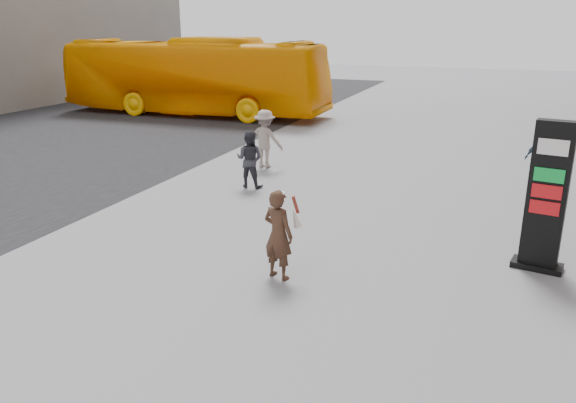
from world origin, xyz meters
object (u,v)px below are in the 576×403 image
(bus, at_px, (194,76))
(pedestrian_b, at_px, (265,139))
(woman, at_px, (279,233))
(pedestrian_a, at_px, (250,159))
(info_pylon, at_px, (547,197))
(pedestrian_c, at_px, (540,161))

(bus, relative_size, pedestrian_b, 7.34)
(bus, height_order, pedestrian_b, bus)
(woman, xyz_separation_m, pedestrian_a, (-2.84, 4.96, -0.05))
(bus, bearing_deg, info_pylon, -132.86)
(info_pylon, bearing_deg, pedestrian_c, 98.46)
(woman, height_order, pedestrian_a, woman)
(pedestrian_a, distance_m, pedestrian_b, 2.20)
(bus, height_order, pedestrian_c, bus)
(bus, bearing_deg, pedestrian_a, -144.28)
(pedestrian_c, bearing_deg, info_pylon, 125.71)
(bus, relative_size, pedestrian_c, 8.61)
(woman, bearing_deg, bus, -39.26)
(info_pylon, relative_size, pedestrian_b, 1.53)
(pedestrian_b, distance_m, pedestrian_c, 7.73)
(bus, bearing_deg, pedestrian_b, -139.63)
(bus, distance_m, pedestrian_c, 16.86)
(info_pylon, bearing_deg, woman, -144.22)
(woman, relative_size, bus, 0.12)
(pedestrian_a, bearing_deg, pedestrian_c, -161.22)
(bus, distance_m, pedestrian_b, 11.03)
(pedestrian_b, bearing_deg, woman, 118.11)
(pedestrian_c, bearing_deg, woman, 97.50)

